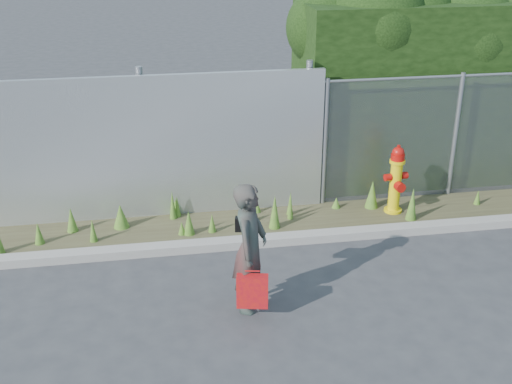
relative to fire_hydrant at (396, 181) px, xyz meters
The scene contains 9 objects.
ground 3.27m from the fire_hydrant, 129.51° to the right, with size 80.00×80.00×0.00m, color #353537.
curb 2.22m from the fire_hydrant, 161.41° to the right, with size 16.00×0.22×0.12m, color gray.
weed_strip 2.40m from the fire_hydrant, behind, with size 16.00×1.24×0.53m.
corrugated_fence 5.35m from the fire_hydrant, behind, with size 8.50×0.21×2.30m.
hedge 3.16m from the fire_hydrant, 33.53° to the left, with size 7.51×1.87×3.70m.
fire_hydrant is the anchor object (origin of this frame).
woman 3.40m from the fire_hydrant, 140.23° to the right, with size 0.58×0.38×1.58m, color #0E584B.
red_tote_bag 3.58m from the fire_hydrant, 137.11° to the right, with size 0.36×0.13×0.47m.
black_shoulder_bag 3.31m from the fire_hydrant, 143.28° to the right, with size 0.23×0.09×0.17m.
Camera 1 is at (-1.56, -6.06, 4.35)m, focal length 45.00 mm.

